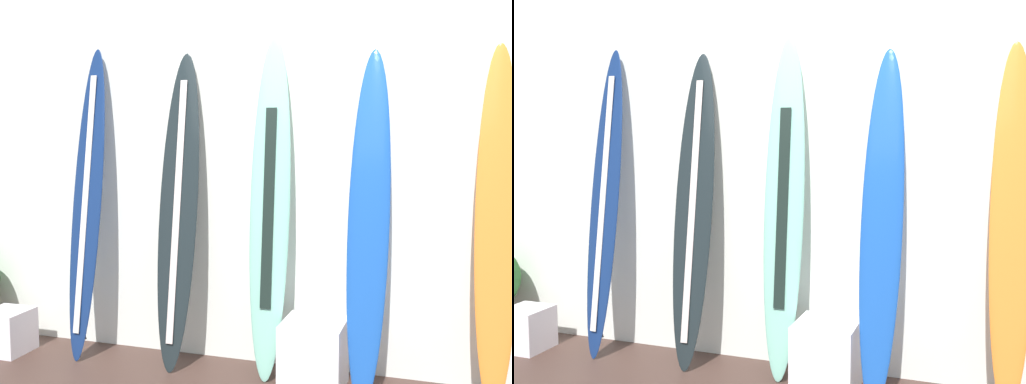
% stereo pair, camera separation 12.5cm
% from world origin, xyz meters
% --- Properties ---
extents(wall_back, '(7.20, 0.20, 2.80)m').
position_xyz_m(wall_back, '(0.00, 1.30, 1.40)').
color(wall_back, silver).
rests_on(wall_back, ground).
extents(surfboard_navy, '(0.26, 0.41, 2.24)m').
position_xyz_m(surfboard_navy, '(-1.58, 0.97, 1.11)').
color(surfboard_navy, navy).
rests_on(surfboard_navy, ground).
extents(surfboard_charcoal, '(0.28, 0.39, 2.19)m').
position_xyz_m(surfboard_charcoal, '(-0.87, 0.99, 1.09)').
color(surfboard_charcoal, black).
rests_on(surfboard_charcoal, ground).
extents(surfboard_seafoam, '(0.28, 0.35, 2.27)m').
position_xyz_m(surfboard_seafoam, '(-0.22, 1.00, 1.12)').
color(surfboard_seafoam, '#85CBB7').
rests_on(surfboard_seafoam, ground).
extents(surfboard_cobalt, '(0.26, 0.54, 2.15)m').
position_xyz_m(surfboard_cobalt, '(0.44, 0.90, 1.06)').
color(surfboard_cobalt, '#1A4EAE').
rests_on(surfboard_cobalt, ground).
extents(surfboard_sunset, '(0.25, 0.34, 2.16)m').
position_xyz_m(surfboard_sunset, '(1.17, 1.01, 1.08)').
color(surfboard_sunset, orange).
rests_on(surfboard_sunset, ground).
extents(display_block_left, '(0.31, 0.31, 0.32)m').
position_xyz_m(display_block_left, '(-2.19, 0.82, 0.16)').
color(display_block_left, white).
rests_on(display_block_left, ground).
extents(display_block_center, '(0.39, 0.39, 0.43)m').
position_xyz_m(display_block_center, '(0.11, 0.88, 0.22)').
color(display_block_center, white).
rests_on(display_block_center, ground).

